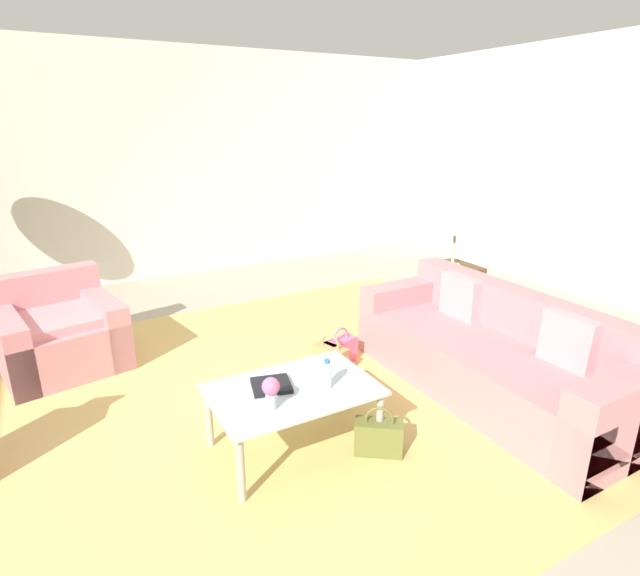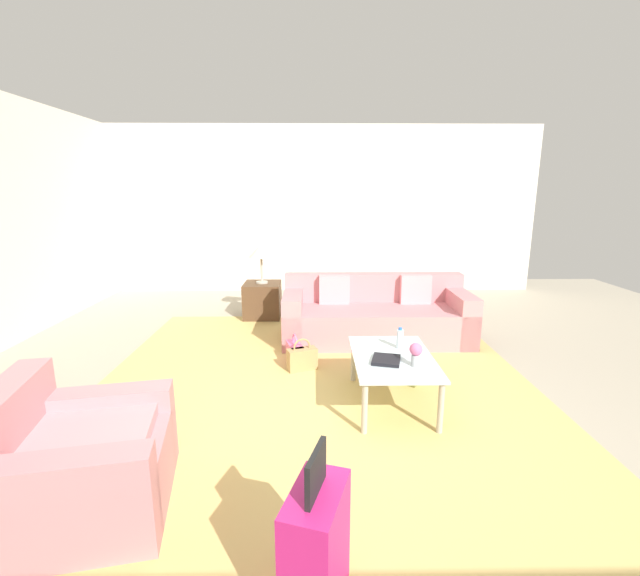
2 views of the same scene
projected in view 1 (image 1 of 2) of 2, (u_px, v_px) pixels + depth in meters
ground_plane at (215, 427)px, 3.66m from camera, size 12.00×12.00×0.00m
wall_back at (111, 168)px, 6.53m from camera, size 10.24×0.12×3.10m
area_rug at (278, 394)px, 4.10m from camera, size 5.20×4.40×0.01m
couch at (495, 357)px, 4.08m from camera, size 0.92×2.39×0.83m
armchair at (58, 335)px, 4.53m from camera, size 1.13×1.12×0.82m
coffee_table at (293, 396)px, 3.30m from camera, size 1.08×0.71×0.46m
water_bottle at (327, 375)px, 3.26m from camera, size 0.06×0.06×0.20m
coffee_table_book at (271, 385)px, 3.29m from camera, size 0.30×0.29×0.03m
flower_vase at (271, 390)px, 3.02m from camera, size 0.11×0.11×0.21m
side_table at (450, 288)px, 5.88m from camera, size 0.55×0.55×0.53m
table_lamp at (456, 225)px, 5.64m from camera, size 0.37×0.37×0.59m
handbag_tan at (330, 358)px, 4.44m from camera, size 0.25×0.35×0.36m
handbag_olive at (379, 436)px, 3.33m from camera, size 0.34×0.30×0.36m
handbag_pink at (340, 351)px, 4.58m from camera, size 0.35×0.22×0.36m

